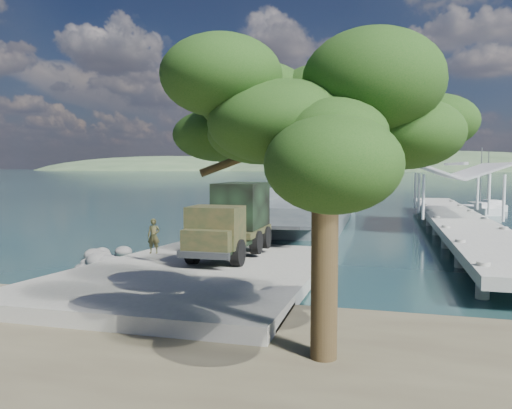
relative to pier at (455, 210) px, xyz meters
name	(u,v)px	position (x,y,z in m)	size (l,w,h in m)	color
ground	(213,272)	(-13.00, -18.77, -1.60)	(1400.00, 1400.00, 0.00)	#1A3C3E
boat_ramp	(205,271)	(-13.00, -19.77, -1.35)	(10.00, 18.00, 0.50)	gray
shoreline_rocks	(102,263)	(-19.20, -18.27, -1.60)	(3.20, 5.60, 0.90)	#525250
distant_headlands	(425,171)	(37.00, 541.23, -1.60)	(1000.00, 240.00, 48.00)	#3A5635
pier	(455,210)	(0.00, 0.00, 0.00)	(6.40, 44.00, 6.10)	#999890
landing_craft	(304,211)	(-12.63, 5.71, -0.80)	(8.72, 32.90, 9.73)	#434C4F
military_truck	(233,220)	(-12.56, -16.88, 0.68)	(2.62, 7.77, 3.59)	black
soldier	(154,244)	(-15.61, -19.58, -0.29)	(0.60, 0.39, 1.63)	#222F1A
sailboat_near	(481,210)	(4.52, 15.75, -1.22)	(3.29, 6.09, 7.12)	silver
sailboat_far	(488,207)	(6.18, 21.09, -1.23)	(3.34, 5.86, 6.86)	silver
overhang_tree	(306,129)	(-7.07, -28.64, 4.23)	(8.01, 7.38, 7.27)	#382A16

